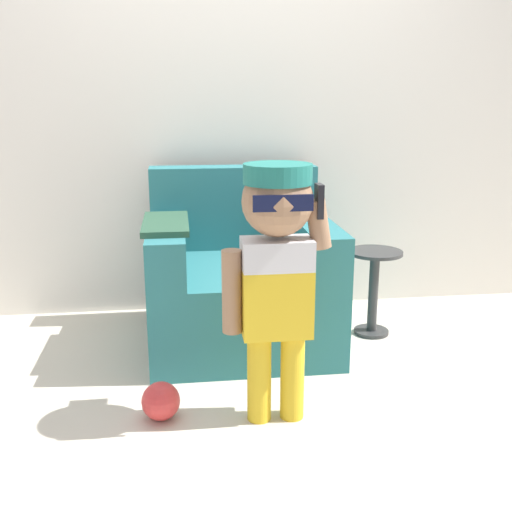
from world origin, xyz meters
The scene contains 6 objects.
ground_plane centered at (0.00, 0.00, 0.00)m, with size 10.00×10.00×0.00m, color beige.
wall_back centered at (0.00, 0.81, 1.30)m, with size 10.00×0.05×2.60m.
armchair centered at (-0.03, 0.25, 0.33)m, with size 0.98×0.95×0.92m.
person_child centered at (0.03, -0.63, 0.71)m, with size 0.43×0.33×1.06m.
side_table centered at (0.72, 0.21, 0.29)m, with size 0.30×0.30×0.48m.
toy_ball centered at (-0.44, -0.58, 0.08)m, with size 0.16×0.16×0.16m.
Camera 1 is at (-0.34, -2.85, 1.30)m, focal length 42.00 mm.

